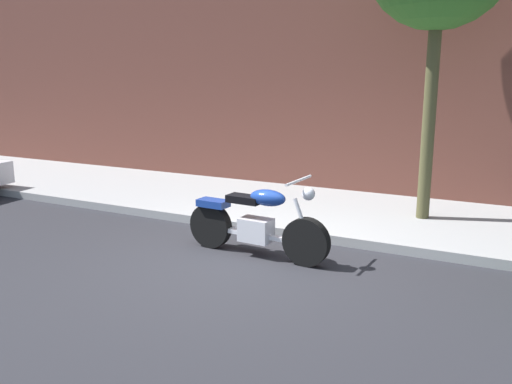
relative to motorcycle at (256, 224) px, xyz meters
The scene contains 3 objects.
ground_plane 0.62m from the motorcycle, 94.66° to the right, with size 60.00×60.00×0.00m, color #28282D.
sidewalk 2.51m from the motorcycle, 90.81° to the left, with size 23.99×3.12×0.14m, color #9C9C9C.
motorcycle is the anchor object (origin of this frame).
Camera 1 is at (3.19, -5.80, 2.45)m, focal length 37.52 mm.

